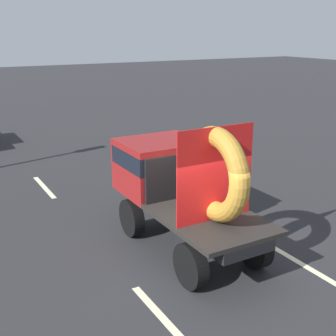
{
  "coord_description": "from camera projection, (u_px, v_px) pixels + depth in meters",
  "views": [
    {
      "loc": [
        -5.22,
        -7.45,
        5.14
      ],
      "look_at": [
        0.09,
        1.85,
        1.81
      ],
      "focal_mm": 47.83,
      "sensor_mm": 36.0,
      "label": 1
    }
  ],
  "objects": [
    {
      "name": "ground_plane",
      "position": [
        205.0,
        265.0,
        10.18
      ],
      "size": [
        120.0,
        120.0,
        0.0
      ],
      "primitive_type": "plane",
      "color": "#28282B"
    },
    {
      "name": "lane_dash_right_far",
      "position": [
        143.0,
        171.0,
        16.95
      ],
      "size": [
        0.16,
        2.64,
        0.01
      ],
      "primitive_type": "cube",
      "rotation": [
        0.0,
        0.0,
        1.57
      ],
      "color": "beige",
      "rests_on": "ground_plane"
    },
    {
      "name": "lane_dash_left_near",
      "position": [
        169.0,
        325.0,
        8.11
      ],
      "size": [
        0.16,
        2.85,
        0.01
      ],
      "primitive_type": "cube",
      "rotation": [
        0.0,
        0.0,
        1.57
      ],
      "color": "beige",
      "rests_on": "ground_plane"
    },
    {
      "name": "flatbed_truck",
      "position": [
        177.0,
        180.0,
        10.9
      ],
      "size": [
        2.02,
        4.54,
        3.24
      ],
      "color": "black",
      "rests_on": "ground_plane"
    },
    {
      "name": "lane_dash_right_near",
      "position": [
        297.0,
        261.0,
        10.35
      ],
      "size": [
        0.16,
        2.88,
        0.01
      ],
      "primitive_type": "cube",
      "rotation": [
        0.0,
        0.0,
        1.57
      ],
      "color": "beige",
      "rests_on": "ground_plane"
    },
    {
      "name": "lane_dash_left_far",
      "position": [
        44.0,
        187.0,
        15.2
      ],
      "size": [
        0.16,
        2.42,
        0.01
      ],
      "primitive_type": "cube",
      "rotation": [
        0.0,
        0.0,
        1.57
      ],
      "color": "beige",
      "rests_on": "ground_plane"
    }
  ]
}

